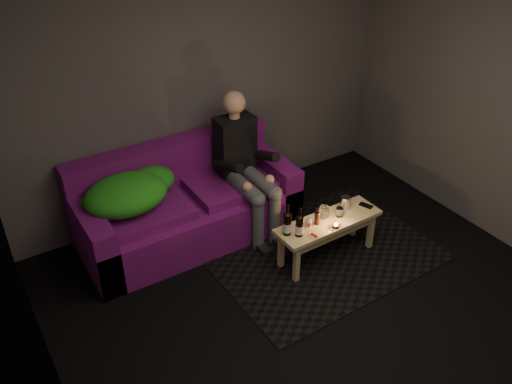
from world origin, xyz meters
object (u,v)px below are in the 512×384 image
Objects in this scene: beer_bottle_a at (287,223)px; beer_bottle_b at (299,225)px; person at (244,163)px; coffee_table at (328,227)px; sofa at (186,206)px; steel_cup at (345,203)px.

beer_bottle_b is (0.07, -0.07, -0.01)m from beer_bottle_a.
person is 0.82m from beer_bottle_a.
coffee_table is (0.36, -0.83, -0.36)m from person.
person reaches higher than beer_bottle_b.
beer_bottle_a is (-0.42, 0.03, 0.18)m from coffee_table.
steel_cup is (1.15, -0.93, 0.16)m from sofa.
sofa reaches higher than beer_bottle_a.
person is 1.34× the size of coffee_table.
beer_bottle_b reaches higher than coffee_table.
sofa is 1.50× the size of person.
beer_bottle_b is (-0.35, -0.04, 0.17)m from coffee_table.
beer_bottle_b is at bearing -89.31° from person.
beer_bottle_a reaches higher than coffee_table.
sofa reaches higher than beer_bottle_b.
coffee_table is at bearing -47.53° from sofa.
person is 4.83× the size of beer_bottle_b.
steel_cup is at bearing -51.81° from person.
person is at bearing 85.46° from beer_bottle_a.
coffee_table is at bearing -4.64° from beer_bottle_a.
sofa reaches higher than steel_cup.
coffee_table is 3.40× the size of beer_bottle_a.
coffee_table is at bearing 6.21° from beer_bottle_b.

